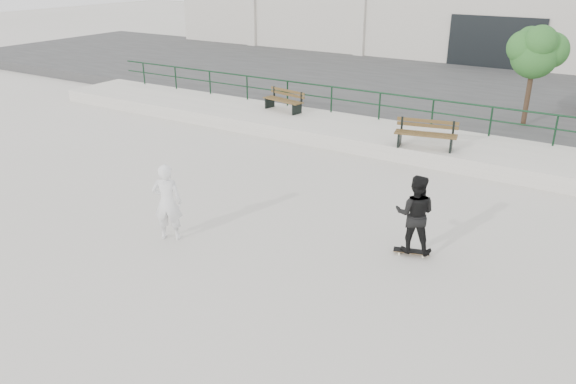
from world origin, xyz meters
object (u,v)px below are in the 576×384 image
Objects in this scene: bench_right at (426,134)px; seated_skater at (167,202)px; skateboard at (411,251)px; standing_skater at (415,214)px; bench_left at (284,100)px; tree at (536,50)px.

bench_right is 8.83m from seated_skater.
skateboard is 0.91m from standing_skater.
bench_right is 6.24m from standing_skater.
bench_left is 6.46m from bench_right.
standing_skater is at bearing 9.10° from skateboard.
standing_skater is (-0.35, -10.35, -2.16)m from tree.
bench_left reaches higher than skateboard.
bench_left is at bearing -100.83° from seated_skater.
bench_left is 11.06m from standing_skater.
tree is (8.43, 2.79, 2.24)m from bench_left.
tree reaches higher than standing_skater.
standing_skater is 0.97× the size of seated_skater.
bench_left is 1.04× the size of standing_skater.
seated_skater is at bearing -60.86° from bench_left.
bench_left is at bearing -56.93° from standing_skater.
bench_left is 10.25m from seated_skater.
tree is (2.17, 4.38, 2.21)m from bench_right.
bench_left is 1.01× the size of seated_skater.
bench_left is at bearing 119.42° from skateboard.
skateboard is at bearing -91.96° from tree.
tree is 13.88m from seated_skater.
standing_skater reaches higher than bench_left.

